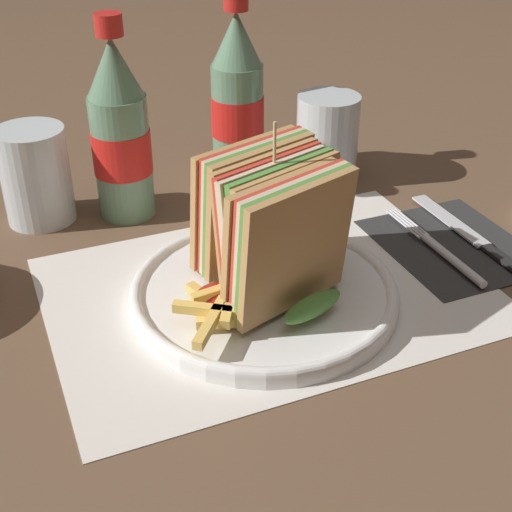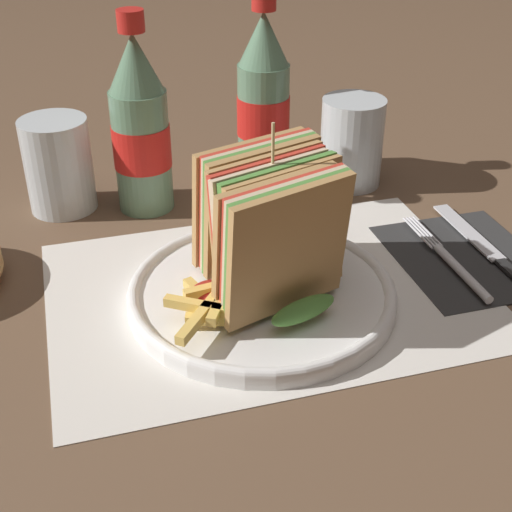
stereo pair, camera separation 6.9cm
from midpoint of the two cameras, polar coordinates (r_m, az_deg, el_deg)
name	(u,v)px [view 2 (the right image)]	position (r m, az deg, el deg)	size (l,w,h in m)	color
ground_plane	(280,316)	(0.68, 4.89, -4.88)	(4.00, 4.00, 0.00)	brown
placemat	(273,291)	(0.71, 4.14, -2.89)	(0.43, 0.31, 0.00)	silver
plate_main	(262,292)	(0.69, 3.32, -3.02)	(0.26, 0.26, 0.02)	white
club_sandwich	(273,227)	(0.66, 4.34, 2.27)	(0.14, 0.18, 0.16)	tan
fries_pile	(219,303)	(0.64, 0.10, -3.86)	(0.10, 0.10, 0.02)	#E0B756
ketchup_blob	(213,292)	(0.66, -0.49, -2.99)	(0.04, 0.04, 0.01)	maroon
napkin	(466,257)	(0.80, 18.87, -0.15)	(0.15, 0.18, 0.00)	#2D2D2D
fork	(453,263)	(0.78, 18.00, -0.65)	(0.01, 0.17, 0.01)	silver
knife	(490,252)	(0.81, 20.54, 0.26)	(0.02, 0.21, 0.00)	black
coke_bottle_near	(140,129)	(0.83, -6.88, 10.02)	(0.07, 0.07, 0.23)	slate
coke_bottle_far	(263,99)	(0.92, 2.79, 12.36)	(0.07, 0.07, 0.23)	slate
glass_near	(351,148)	(0.92, 9.79, 8.47)	(0.08, 0.08, 0.11)	silver
glass_far	(59,165)	(0.86, -13.33, 7.04)	(0.08, 0.08, 0.11)	silver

